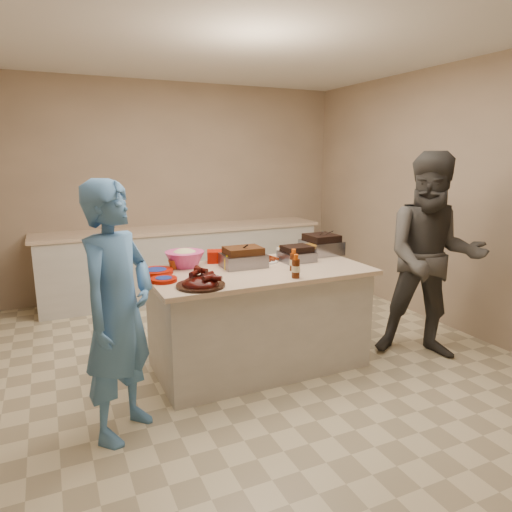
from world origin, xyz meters
name	(u,v)px	position (x,y,z in m)	size (l,w,h in m)	color
room	(256,362)	(0.00, 0.00, 0.00)	(4.50, 5.00, 2.70)	tan
back_counter	(185,262)	(0.00, 2.20, 0.45)	(3.60, 0.64, 0.90)	beige
island	(258,364)	(0.01, -0.04, 0.00)	(1.82, 0.96, 0.86)	beige
rib_platter	(201,286)	(-0.60, -0.35, 0.86)	(0.36, 0.36, 0.14)	#450B07
pulled_pork_tray	(243,267)	(-0.08, 0.08, 0.86)	(0.36, 0.27, 0.11)	#47230F
brisket_tray	(297,261)	(0.44, 0.07, 0.86)	(0.29, 0.24, 0.09)	black
roasting_pan	(321,254)	(0.80, 0.24, 0.86)	(0.33, 0.33, 0.13)	gray
coleslaw_bowl	(185,267)	(-0.53, 0.28, 0.86)	(0.33, 0.33, 0.23)	#CB397E
sausage_plate	(261,261)	(0.14, 0.19, 0.86)	(0.30, 0.30, 0.05)	silver
mac_cheese_dish	(295,255)	(0.56, 0.32, 0.86)	(0.30, 0.22, 0.08)	orange
bbq_bottle_a	(296,278)	(0.14, -0.43, 0.86)	(0.06, 0.06, 0.18)	#411907
bbq_bottle_b	(293,271)	(0.24, -0.22, 0.86)	(0.06, 0.06, 0.18)	#411907
mustard_bottle	(227,269)	(-0.24, 0.05, 0.86)	(0.05, 0.05, 0.12)	#F7CE00
sauce_bowl	(245,264)	(-0.02, 0.18, 0.86)	(0.14, 0.04, 0.14)	silver
plate_stack_large	(156,274)	(-0.81, 0.16, 0.86)	(0.27, 0.27, 0.03)	#8D0E01
plate_stack_small	(164,282)	(-0.81, -0.10, 0.86)	(0.20, 0.20, 0.03)	#8D0E01
plastic_cup	(174,269)	(-0.64, 0.24, 0.86)	(0.09, 0.08, 0.09)	#9F3F11
basket_stack	(219,262)	(-0.21, 0.33, 0.86)	(0.21, 0.15, 0.10)	#8D0E01
guest_blue	(126,430)	(-1.21, -0.56, 0.00)	(0.60, 1.66, 0.40)	#4B80BB
guest_gray	(424,354)	(1.48, -0.49, 0.00)	(0.89, 1.83, 0.69)	#45423D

